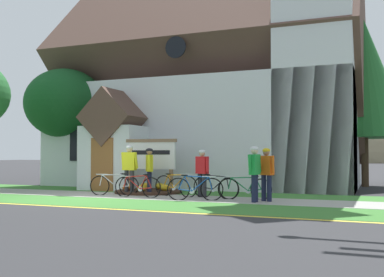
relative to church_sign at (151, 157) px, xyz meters
The scene contains 22 objects.
ground 2.06m from the church_sign, 136.96° to the left, with size 140.00×140.00×0.00m, color #2B2B2D.
sidewalk_slab 2.07m from the church_sign, 76.57° to the right, with size 32.00×2.01×0.01m, color #99968E.
grass_verge 3.98m from the church_sign, 84.42° to the right, with size 32.00×2.40×0.01m, color #38722D.
church_lawn 1.49m from the church_sign, 53.23° to the left, with size 24.00×2.01×0.01m, color #38722D.
curb_paint_stripe 5.27m from the church_sign, 85.90° to the right, with size 28.00×0.16×0.01m, color yellow.
church_building 7.22m from the church_sign, 83.44° to the left, with size 14.19×12.25×13.37m.
church_sign is the anchor object (origin of this frame).
flower_bed 1.30m from the church_sign, 93.43° to the right, with size 2.52×2.52×0.34m.
bicycle_green 4.33m from the church_sign, 17.14° to the right, with size 1.69×0.50×0.79m.
bicycle_red 3.37m from the church_sign, 21.78° to the right, with size 1.69×0.35×0.81m.
bicycle_silver 2.15m from the church_sign, 76.39° to the right, with size 1.74×0.08×0.81m.
bicycle_yellow 1.94m from the church_sign, 113.23° to the right, with size 1.72×0.51×0.81m.
bicycle_white 2.14m from the church_sign, 36.41° to the right, with size 1.73×0.36×0.81m.
bicycle_black 3.50m from the church_sign, 38.67° to the right, with size 1.72×0.55×0.84m.
cyclist_in_green_jersey 0.88m from the church_sign, 67.39° to the right, with size 0.43×0.61×1.67m.
cyclist_in_blue_jersey 2.70m from the church_sign, 22.58° to the right, with size 0.56×0.46×1.61m.
cyclist_in_orange_jersey 1.25m from the church_sign, 102.56° to the right, with size 0.68×0.31×1.78m.
cyclist_in_red_jersey 4.98m from the church_sign, 23.93° to the right, with size 0.30×0.76×1.70m.
cyclist_in_yellow_jersey 5.08m from the church_sign, 18.41° to the right, with size 0.56×0.52×1.65m.
roadside_conifer 10.41m from the church_sign, 40.59° to the left, with size 3.93×3.93×7.59m.
yard_deciduous_tree 6.32m from the church_sign, 160.22° to the left, with size 3.72×3.72×5.42m.
distant_hill 81.02m from the church_sign, 94.92° to the left, with size 102.42×43.49×26.04m, color #847A5B.
Camera 1 is at (9.17, -12.79, 1.48)m, focal length 43.42 mm.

